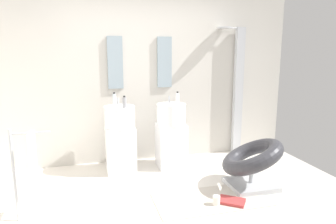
# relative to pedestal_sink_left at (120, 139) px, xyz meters

# --- Properties ---
(ground_plane) EXTENTS (4.80, 3.60, 0.04)m
(ground_plane) POSITION_rel_pedestal_sink_left_xyz_m (0.37, -1.19, -0.50)
(ground_plane) COLOR silver
(rear_partition) EXTENTS (4.80, 0.10, 2.60)m
(rear_partition) POSITION_rel_pedestal_sink_left_xyz_m (0.37, 0.46, 0.82)
(rear_partition) COLOR beige
(rear_partition) RESTS_ON ground_plane
(pedestal_sink_left) EXTENTS (0.42, 0.42, 1.04)m
(pedestal_sink_left) POSITION_rel_pedestal_sink_left_xyz_m (0.00, 0.00, 0.00)
(pedestal_sink_left) COLOR white
(pedestal_sink_left) RESTS_ON ground_plane
(pedestal_sink_right) EXTENTS (0.42, 0.42, 1.04)m
(pedestal_sink_right) POSITION_rel_pedestal_sink_left_xyz_m (0.74, 0.00, 0.00)
(pedestal_sink_right) COLOR white
(pedestal_sink_right) RESTS_ON ground_plane
(vanity_mirror_left) EXTENTS (0.22, 0.03, 0.76)m
(vanity_mirror_left) POSITION_rel_pedestal_sink_left_xyz_m (-0.00, 0.39, 1.04)
(vanity_mirror_left) COLOR #8C9EA8
(vanity_mirror_right) EXTENTS (0.22, 0.03, 0.76)m
(vanity_mirror_right) POSITION_rel_pedestal_sink_left_xyz_m (0.74, 0.39, 1.04)
(vanity_mirror_right) COLOR #8C9EA8
(shower_column) EXTENTS (0.49, 0.24, 2.05)m
(shower_column) POSITION_rel_pedestal_sink_left_xyz_m (1.95, 0.34, 0.60)
(shower_column) COLOR #B7BABF
(shower_column) RESTS_ON ground_plane
(lounge_chair) EXTENTS (1.04, 1.04, 0.65)m
(lounge_chair) POSITION_rel_pedestal_sink_left_xyz_m (1.51, -0.96, -0.13)
(lounge_chair) COLOR #B7BABF
(lounge_chair) RESTS_ON ground_plane
(towel_rack) EXTENTS (0.37, 0.22, 0.95)m
(towel_rack) POSITION_rel_pedestal_sink_left_xyz_m (-0.99, -1.06, 0.15)
(towel_rack) COLOR #B7BABF
(towel_rack) RESTS_ON ground_plane
(area_rug) EXTENTS (1.29, 0.64, 0.01)m
(area_rug) POSITION_rel_pedestal_sink_left_xyz_m (0.89, -1.15, -0.47)
(area_rug) COLOR beige
(area_rug) RESTS_ON ground_plane
(magazine_red) EXTENTS (0.35, 0.33, 0.03)m
(magazine_red) POSITION_rel_pedestal_sink_left_xyz_m (1.09, -1.28, -0.45)
(magazine_red) COLOR #B73838
(magazine_red) RESTS_ON area_rug
(coffee_mug) EXTENTS (0.08, 0.08, 0.10)m
(coffee_mug) POSITION_rel_pedestal_sink_left_xyz_m (0.90, -1.28, -0.42)
(coffee_mug) COLOR white
(coffee_mug) RESTS_ON area_rug
(soap_bottle_grey) EXTENTS (0.05, 0.05, 0.16)m
(soap_bottle_grey) POSITION_rel_pedestal_sink_left_xyz_m (0.06, -0.12, 0.53)
(soap_bottle_grey) COLOR #99999E
(soap_bottle_grey) RESTS_ON pedestal_sink_left
(soap_bottle_white) EXTENTS (0.05, 0.05, 0.17)m
(soap_bottle_white) POSITION_rel_pedestal_sink_left_xyz_m (0.85, 0.07, 0.53)
(soap_bottle_white) COLOR white
(soap_bottle_white) RESTS_ON pedestal_sink_right
(soap_bottle_clear) EXTENTS (0.05, 0.05, 0.18)m
(soap_bottle_clear) POSITION_rel_pedestal_sink_left_xyz_m (-0.06, 0.08, 0.54)
(soap_bottle_clear) COLOR silver
(soap_bottle_clear) RESTS_ON pedestal_sink_left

